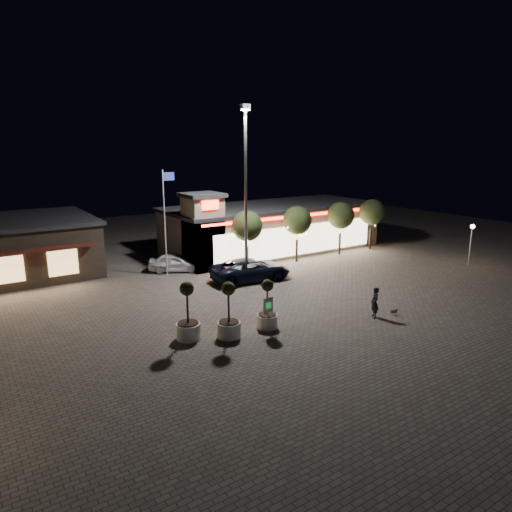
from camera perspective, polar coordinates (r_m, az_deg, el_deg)
ground at (r=25.81m, az=4.58°, el=-8.48°), size 90.00×90.00×0.00m
retail_building at (r=42.94m, az=1.66°, el=3.60°), size 20.40×8.40×6.10m
floodlight_pole at (r=31.72m, az=-1.29°, el=8.80°), size 0.60×0.40×12.38m
flagpole at (r=34.64m, az=-11.23°, el=5.16°), size 0.95×0.10×8.00m
lamp_post_east at (r=41.20m, az=25.34°, el=2.20°), size 0.36×0.36×3.48m
string_tree_a at (r=35.75m, az=-1.11°, el=3.76°), size 2.42×2.42×4.79m
string_tree_b at (r=38.62m, az=5.18°, el=4.45°), size 2.42×2.42×4.79m
string_tree_c at (r=41.89m, az=10.56°, el=4.99°), size 2.42×2.42×4.79m
string_tree_d at (r=44.74m, az=14.28°, el=5.34°), size 2.42×2.42×4.79m
pickup_truck at (r=33.53m, az=-0.67°, el=-1.69°), size 6.27×3.50×1.66m
white_sedan at (r=36.52m, az=-10.07°, el=-0.83°), size 4.40×3.47×1.40m
pedestrian at (r=27.24m, az=14.62°, el=-5.67°), size 0.67×0.78×1.80m
dog at (r=28.19m, az=16.92°, el=-6.59°), size 0.45×0.24×0.24m
planter_left at (r=23.80m, az=-3.42°, el=-8.02°), size 1.22×1.22×3.00m
planter_mid at (r=23.80m, az=-8.50°, el=-8.09°), size 1.25×1.25×3.07m
planter_right at (r=24.95m, az=1.41°, el=-7.14°), size 1.12×1.12×2.76m
valet_sign at (r=24.31m, az=1.52°, el=-6.52°), size 0.62×0.10×1.89m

